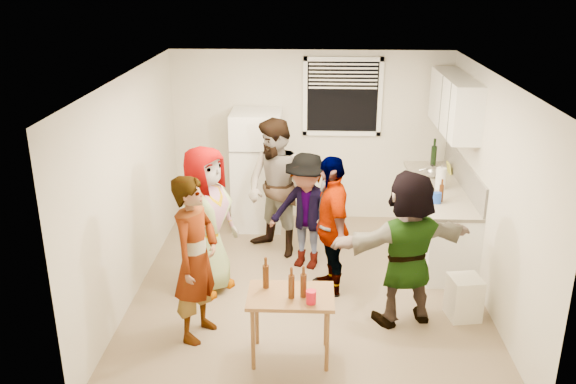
{
  "coord_description": "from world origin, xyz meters",
  "views": [
    {
      "loc": [
        0.03,
        -6.37,
        3.57
      ],
      "look_at": [
        -0.24,
        0.18,
        1.15
      ],
      "focal_mm": 38.0,
      "sensor_mm": 36.0,
      "label": 1
    }
  ],
  "objects_px": {
    "guest_back_right": "(306,265)",
    "kettle": "(431,178)",
    "refrigerator": "(257,170)",
    "guest_grey": "(209,288)",
    "wine_bottle": "(433,167)",
    "blue_cup": "(437,203)",
    "beer_bottle_counter": "(440,201)",
    "guest_black": "(329,290)",
    "guest_back_left": "(277,252)",
    "guest_stripe": "(200,334)",
    "beer_bottle_table": "(266,287)",
    "guest_orange": "(402,319)",
    "trash_bin": "(464,296)",
    "red_cup": "(311,303)",
    "serving_table": "(291,356)"
  },
  "relations": [
    {
      "from": "beer_bottle_counter",
      "to": "trash_bin",
      "type": "relative_size",
      "value": 0.44
    },
    {
      "from": "beer_bottle_counter",
      "to": "red_cup",
      "type": "distance_m",
      "value": 2.63
    },
    {
      "from": "blue_cup",
      "to": "beer_bottle_table",
      "type": "relative_size",
      "value": 0.57
    },
    {
      "from": "beer_bottle_table",
      "to": "guest_back_right",
      "type": "xyz_separation_m",
      "value": [
        0.36,
        1.82,
        -0.69
      ]
    },
    {
      "from": "trash_bin",
      "to": "guest_back_right",
      "type": "height_order",
      "value": "trash_bin"
    },
    {
      "from": "beer_bottle_table",
      "to": "trash_bin",
      "type": "bearing_deg",
      "value": 17.9
    },
    {
      "from": "beer_bottle_counter",
      "to": "guest_back_left",
      "type": "distance_m",
      "value": 2.25
    },
    {
      "from": "guest_black",
      "to": "guest_orange",
      "type": "distance_m",
      "value": 0.98
    },
    {
      "from": "kettle",
      "to": "beer_bottle_table",
      "type": "xyz_separation_m",
      "value": [
        -2.05,
        -2.73,
        -0.21
      ]
    },
    {
      "from": "red_cup",
      "to": "guest_back_left",
      "type": "distance_m",
      "value": 2.61
    },
    {
      "from": "guest_orange",
      "to": "wine_bottle",
      "type": "bearing_deg",
      "value": -123.05
    },
    {
      "from": "refrigerator",
      "to": "beer_bottle_counter",
      "type": "distance_m",
      "value": 2.67
    },
    {
      "from": "beer_bottle_table",
      "to": "guest_orange",
      "type": "height_order",
      "value": "beer_bottle_table"
    },
    {
      "from": "kettle",
      "to": "guest_grey",
      "type": "bearing_deg",
      "value": -129.8
    },
    {
      "from": "refrigerator",
      "to": "guest_orange",
      "type": "height_order",
      "value": "refrigerator"
    },
    {
      "from": "guest_back_right",
      "to": "kettle",
      "type": "bearing_deg",
      "value": 49.16
    },
    {
      "from": "trash_bin",
      "to": "red_cup",
      "type": "relative_size",
      "value": 3.77
    },
    {
      "from": "guest_back_left",
      "to": "guest_orange",
      "type": "xyz_separation_m",
      "value": [
        1.45,
        -1.61,
        0.0
      ]
    },
    {
      "from": "wine_bottle",
      "to": "serving_table",
      "type": "bearing_deg",
      "value": -119.95
    },
    {
      "from": "guest_back_right",
      "to": "beer_bottle_table",
      "type": "bearing_deg",
      "value": -80.5
    },
    {
      "from": "beer_bottle_table",
      "to": "guest_orange",
      "type": "bearing_deg",
      "value": 22.58
    },
    {
      "from": "beer_bottle_counter",
      "to": "guest_orange",
      "type": "relative_size",
      "value": 0.12
    },
    {
      "from": "refrigerator",
      "to": "beer_bottle_table",
      "type": "distance_m",
      "value": 3.13
    },
    {
      "from": "beer_bottle_table",
      "to": "guest_black",
      "type": "bearing_deg",
      "value": 61.48
    },
    {
      "from": "refrigerator",
      "to": "beer_bottle_table",
      "type": "xyz_separation_m",
      "value": [
        0.35,
        -3.1,
        -0.16
      ]
    },
    {
      "from": "red_cup",
      "to": "refrigerator",
      "type": "bearing_deg",
      "value": 103.15
    },
    {
      "from": "beer_bottle_counter",
      "to": "guest_stripe",
      "type": "distance_m",
      "value": 3.27
    },
    {
      "from": "kettle",
      "to": "serving_table",
      "type": "bearing_deg",
      "value": -100.78
    },
    {
      "from": "guest_back_left",
      "to": "guest_back_right",
      "type": "distance_m",
      "value": 0.55
    },
    {
      "from": "wine_bottle",
      "to": "guest_orange",
      "type": "xyz_separation_m",
      "value": [
        -0.72,
        -2.59,
        -0.9
      ]
    },
    {
      "from": "beer_bottle_counter",
      "to": "guest_black",
      "type": "xyz_separation_m",
      "value": [
        -1.34,
        -0.63,
        -0.9
      ]
    },
    {
      "from": "refrigerator",
      "to": "guest_back_left",
      "type": "xyz_separation_m",
      "value": [
        0.33,
        -0.9,
        -0.85
      ]
    },
    {
      "from": "guest_back_left",
      "to": "guest_back_right",
      "type": "relative_size",
      "value": 1.21
    },
    {
      "from": "kettle",
      "to": "trash_bin",
      "type": "xyz_separation_m",
      "value": [
        0.04,
        -2.05,
        -0.65
      ]
    },
    {
      "from": "guest_back_right",
      "to": "refrigerator",
      "type": "bearing_deg",
      "value": 140.14
    },
    {
      "from": "refrigerator",
      "to": "kettle",
      "type": "relative_size",
      "value": 7.18
    },
    {
      "from": "wine_bottle",
      "to": "guest_black",
      "type": "bearing_deg",
      "value": -127.02
    },
    {
      "from": "beer_bottle_counter",
      "to": "guest_back_right",
      "type": "distance_m",
      "value": 1.86
    },
    {
      "from": "guest_grey",
      "to": "guest_back_left",
      "type": "distance_m",
      "value": 1.26
    },
    {
      "from": "wine_bottle",
      "to": "blue_cup",
      "type": "bearing_deg",
      "value": -98.35
    },
    {
      "from": "refrigerator",
      "to": "trash_bin",
      "type": "bearing_deg",
      "value": -44.92
    },
    {
      "from": "kettle",
      "to": "beer_bottle_table",
      "type": "distance_m",
      "value": 3.41
    },
    {
      "from": "refrigerator",
      "to": "blue_cup",
      "type": "xyz_separation_m",
      "value": [
        2.29,
        -1.33,
        0.05
      ]
    },
    {
      "from": "refrigerator",
      "to": "kettle",
      "type": "bearing_deg",
      "value": -8.91
    },
    {
      "from": "guest_back_right",
      "to": "guest_black",
      "type": "height_order",
      "value": "guest_back_right"
    },
    {
      "from": "wine_bottle",
      "to": "refrigerator",
      "type": "bearing_deg",
      "value": -178.24
    },
    {
      "from": "blue_cup",
      "to": "guest_black",
      "type": "relative_size",
      "value": 0.08
    },
    {
      "from": "wine_bottle",
      "to": "blue_cup",
      "type": "distance_m",
      "value": 1.42
    },
    {
      "from": "beer_bottle_table",
      "to": "red_cup",
      "type": "bearing_deg",
      "value": -32.16
    },
    {
      "from": "kettle",
      "to": "guest_back_left",
      "type": "distance_m",
      "value": 2.32
    }
  ]
}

